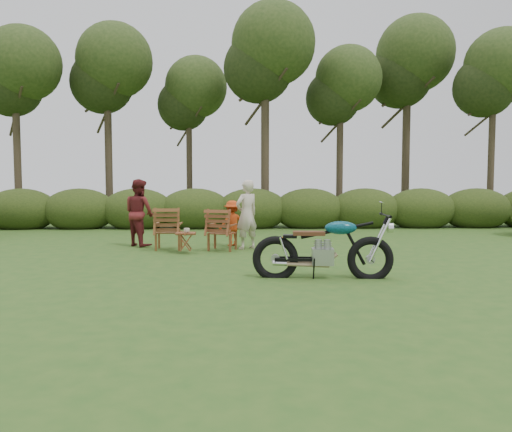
{
  "coord_description": "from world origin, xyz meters",
  "views": [
    {
      "loc": [
        -0.5,
        -8.47,
        1.63
      ],
      "look_at": [
        -0.12,
        2.01,
        0.9
      ],
      "focal_mm": 35.0,
      "sensor_mm": 36.0,
      "label": 1
    }
  ],
  "objects_px": {
    "motorcycle": "(322,278)",
    "cup": "(187,230)",
    "lawn_chair_right": "(222,250)",
    "adult_a": "(247,249)",
    "adult_b": "(140,246)",
    "lawn_chair_left": "(169,250)",
    "side_table": "(186,243)",
    "child": "(232,246)"
  },
  "relations": [
    {
      "from": "lawn_chair_right",
      "to": "adult_b",
      "type": "xyz_separation_m",
      "value": [
        -2.11,
        0.87,
        0.0
      ]
    },
    {
      "from": "child",
      "to": "lawn_chair_left",
      "type": "bearing_deg",
      "value": -1.89
    },
    {
      "from": "child",
      "to": "side_table",
      "type": "bearing_deg",
      "value": 25.65
    },
    {
      "from": "cup",
      "to": "motorcycle",
      "type": "bearing_deg",
      "value": -48.61
    },
    {
      "from": "lawn_chair_right",
      "to": "child",
      "type": "height_order",
      "value": "child"
    },
    {
      "from": "cup",
      "to": "child",
      "type": "relative_size",
      "value": 0.12
    },
    {
      "from": "motorcycle",
      "to": "side_table",
      "type": "relative_size",
      "value": 4.73
    },
    {
      "from": "motorcycle",
      "to": "side_table",
      "type": "distance_m",
      "value": 3.97
    },
    {
      "from": "motorcycle",
      "to": "lawn_chair_right",
      "type": "distance_m",
      "value": 3.89
    },
    {
      "from": "side_table",
      "to": "cup",
      "type": "xyz_separation_m",
      "value": [
        0.03,
        -0.04,
        0.29
      ]
    },
    {
      "from": "adult_b",
      "to": "child",
      "type": "relative_size",
      "value": 1.47
    },
    {
      "from": "lawn_chair_left",
      "to": "side_table",
      "type": "xyz_separation_m",
      "value": [
        0.47,
        -0.63,
        0.24
      ]
    },
    {
      "from": "lawn_chair_left",
      "to": "adult_b",
      "type": "height_order",
      "value": "adult_b"
    },
    {
      "from": "lawn_chair_left",
      "to": "side_table",
      "type": "height_order",
      "value": "lawn_chair_left"
    },
    {
      "from": "lawn_chair_left",
      "to": "side_table",
      "type": "bearing_deg",
      "value": 127.09
    },
    {
      "from": "motorcycle",
      "to": "child",
      "type": "relative_size",
      "value": 1.95
    },
    {
      "from": "lawn_chair_right",
      "to": "lawn_chair_left",
      "type": "xyz_separation_m",
      "value": [
        -1.28,
        0.16,
        0.0
      ]
    },
    {
      "from": "motorcycle",
      "to": "adult_a",
      "type": "distance_m",
      "value": 3.85
    },
    {
      "from": "lawn_chair_right",
      "to": "lawn_chair_left",
      "type": "height_order",
      "value": "lawn_chair_left"
    },
    {
      "from": "lawn_chair_right",
      "to": "side_table",
      "type": "xyz_separation_m",
      "value": [
        -0.81,
        -0.46,
        0.24
      ]
    },
    {
      "from": "motorcycle",
      "to": "lawn_chair_left",
      "type": "height_order",
      "value": "motorcycle"
    },
    {
      "from": "cup",
      "to": "adult_b",
      "type": "relative_size",
      "value": 0.08
    },
    {
      "from": "side_table",
      "to": "child",
      "type": "distance_m",
      "value": 1.66
    },
    {
      "from": "lawn_chair_right",
      "to": "adult_a",
      "type": "relative_size",
      "value": 0.59
    },
    {
      "from": "lawn_chair_left",
      "to": "adult_a",
      "type": "height_order",
      "value": "adult_a"
    },
    {
      "from": "lawn_chair_right",
      "to": "child",
      "type": "bearing_deg",
      "value": -88.22
    },
    {
      "from": "adult_a",
      "to": "adult_b",
      "type": "height_order",
      "value": "adult_b"
    },
    {
      "from": "side_table",
      "to": "adult_a",
      "type": "distance_m",
      "value": 1.56
    },
    {
      "from": "motorcycle",
      "to": "adult_b",
      "type": "xyz_separation_m",
      "value": [
        -3.92,
        4.31,
        0.0
      ]
    },
    {
      "from": "motorcycle",
      "to": "adult_b",
      "type": "relative_size",
      "value": 1.33
    },
    {
      "from": "motorcycle",
      "to": "cup",
      "type": "height_order",
      "value": "motorcycle"
    },
    {
      "from": "side_table",
      "to": "lawn_chair_right",
      "type": "bearing_deg",
      "value": 29.69
    },
    {
      "from": "cup",
      "to": "adult_a",
      "type": "relative_size",
      "value": 0.08
    },
    {
      "from": "cup",
      "to": "adult_b",
      "type": "distance_m",
      "value": 1.98
    },
    {
      "from": "side_table",
      "to": "child",
      "type": "relative_size",
      "value": 0.41
    },
    {
      "from": "lawn_chair_left",
      "to": "adult_b",
      "type": "relative_size",
      "value": 0.59
    },
    {
      "from": "lawn_chair_left",
      "to": "cup",
      "type": "height_order",
      "value": "cup"
    },
    {
      "from": "lawn_chair_right",
      "to": "motorcycle",
      "type": "bearing_deg",
      "value": 134.76
    },
    {
      "from": "motorcycle",
      "to": "lawn_chair_right",
      "type": "xyz_separation_m",
      "value": [
        -1.8,
        3.44,
        0.0
      ]
    },
    {
      "from": "motorcycle",
      "to": "lawn_chair_right",
      "type": "relative_size",
      "value": 2.3
    },
    {
      "from": "adult_a",
      "to": "adult_b",
      "type": "bearing_deg",
      "value": -49.2
    },
    {
      "from": "motorcycle",
      "to": "cup",
      "type": "relative_size",
      "value": 16.65
    }
  ]
}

